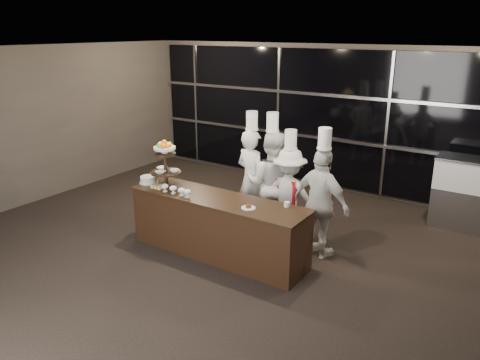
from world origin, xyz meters
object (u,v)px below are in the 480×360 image
Objects in this scene: display_stand at (165,160)px; chef_b at (271,183)px; display_case at (475,191)px; chef_a at (251,178)px; buffet_counter at (218,226)px; chef_c at (289,194)px; layer_cake at (149,180)px; chef_d at (321,203)px.

display_stand is 1.75m from chef_b.
chef_a is at bearing -147.57° from display_case.
display_case is (3.03, 3.16, 0.22)m from buffet_counter.
display_case is 3.44m from chef_b.
chef_b reaches higher than chef_a.
chef_b is 1.12× the size of chef_c.
chef_c is at bearing 30.22° from layer_cake.
display_stand is 2.48× the size of layer_cake.
chef_c is at bearing -8.07° from chef_b.
chef_d is at bearing 19.95° from display_stand.
layer_cake is at bearing -171.58° from display_stand.
chef_b is at bearing 171.93° from chef_c.
chef_a is 1.11× the size of chef_c.
chef_b reaches higher than chef_c.
chef_b is at bearing -143.93° from display_case.
chef_d is (1.28, 0.83, 0.39)m from buffet_counter.
chef_a reaches higher than display_stand.
chef_a is 1.03× the size of chef_d.
chef_a is 0.39m from chef_b.
display_case is 0.64× the size of chef_a.
layer_cake reaches higher than buffet_counter.
display_stand is at bearing -137.92° from chef_b.
chef_b is (0.26, 1.14, 0.42)m from buffet_counter.
buffet_counter is 1.44× the size of chef_d.
chef_d reaches higher than layer_cake.
chef_b is at bearing 42.08° from display_stand.
chef_a is at bearing 178.44° from chef_b.
layer_cake is at bearing -161.46° from chef_d.
chef_d is at bearing -20.94° from chef_c.
chef_d is (-1.75, -2.33, 0.17)m from display_case.
chef_a is (1.20, 1.20, -0.08)m from layer_cake.
display_case is 3.76m from chef_a.
chef_a is at bearing 52.87° from display_stand.
buffet_counter is 1.23m from chef_a.
chef_c reaches higher than display_stand.
chef_b is (1.59, 1.19, -0.09)m from layer_cake.
buffet_counter is 1.56× the size of chef_c.
chef_d reaches higher than chef_c.
layer_cake is at bearing -143.37° from chef_b.
display_stand is (-1.00, -0.00, 0.87)m from buffet_counter.
chef_c is at bearing -139.44° from display_case.
chef_c is (1.61, 1.09, -0.57)m from display_stand.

